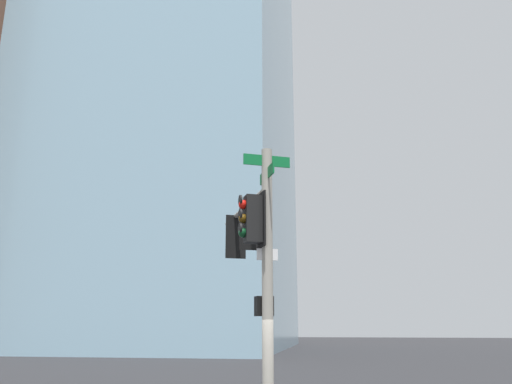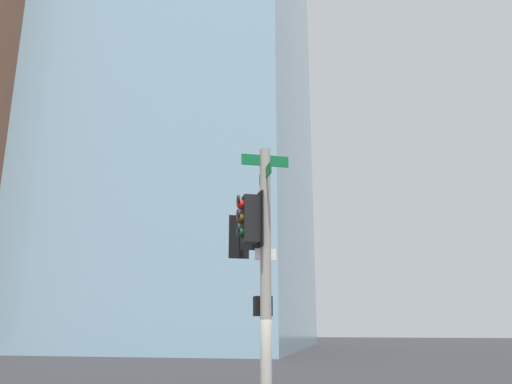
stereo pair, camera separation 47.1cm
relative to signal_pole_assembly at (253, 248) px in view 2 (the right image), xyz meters
name	(u,v)px [view 2 (the right image)]	position (x,y,z in m)	size (l,w,h in m)	color
signal_pole_assembly	(253,248)	(0.00, 0.00, 0.00)	(4.23, 2.23, 6.10)	#9E998C
building_brick_nearside	(205,92)	(42.95, 15.11, 25.89)	(19.76, 14.55, 59.95)	#845B47
building_glass_tower	(178,12)	(43.11, 19.20, 37.76)	(32.08, 30.82, 83.70)	#8CB2C6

